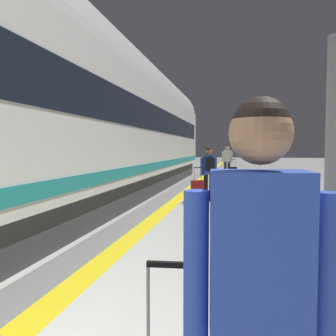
{
  "coord_description": "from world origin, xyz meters",
  "views": [
    {
      "loc": [
        1.27,
        -0.3,
        1.56
      ],
      "look_at": [
        -0.05,
        6.32,
        1.19
      ],
      "focal_mm": 37.88,
      "sensor_mm": 36.0,
      "label": 1
    }
  ],
  "objects_px": {
    "passenger_mid": "(227,159)",
    "passenger_near": "(209,169)",
    "high_speed_train": "(71,110)",
    "suitcase_mid": "(233,172)",
    "traveller_foreground": "(258,299)",
    "suitcase_near": "(197,190)"
  },
  "relations": [
    {
      "from": "traveller_foreground",
      "to": "suitcase_mid",
      "type": "bearing_deg",
      "value": 91.14
    },
    {
      "from": "high_speed_train",
      "to": "suitcase_mid",
      "type": "height_order",
      "value": "high_speed_train"
    },
    {
      "from": "passenger_mid",
      "to": "passenger_near",
      "type": "bearing_deg",
      "value": -91.89
    },
    {
      "from": "high_speed_train",
      "to": "traveller_foreground",
      "type": "height_order",
      "value": "high_speed_train"
    },
    {
      "from": "high_speed_train",
      "to": "suitcase_near",
      "type": "bearing_deg",
      "value": 38.25
    },
    {
      "from": "high_speed_train",
      "to": "suitcase_near",
      "type": "distance_m",
      "value": 4.23
    },
    {
      "from": "high_speed_train",
      "to": "passenger_near",
      "type": "height_order",
      "value": "high_speed_train"
    },
    {
      "from": "suitcase_mid",
      "to": "passenger_near",
      "type": "bearing_deg",
      "value": -94.24
    },
    {
      "from": "high_speed_train",
      "to": "passenger_near",
      "type": "distance_m",
      "value": 4.24
    },
    {
      "from": "passenger_mid",
      "to": "suitcase_mid",
      "type": "height_order",
      "value": "passenger_mid"
    },
    {
      "from": "high_speed_train",
      "to": "suitcase_mid",
      "type": "bearing_deg",
      "value": 69.89
    },
    {
      "from": "passenger_near",
      "to": "high_speed_train",
      "type": "bearing_deg",
      "value": -143.69
    },
    {
      "from": "passenger_near",
      "to": "suitcase_near",
      "type": "height_order",
      "value": "passenger_near"
    },
    {
      "from": "traveller_foreground",
      "to": "passenger_mid",
      "type": "bearing_deg",
      "value": 92.19
    },
    {
      "from": "suitcase_near",
      "to": "passenger_mid",
      "type": "height_order",
      "value": "passenger_mid"
    },
    {
      "from": "passenger_near",
      "to": "suitcase_mid",
      "type": "bearing_deg",
      "value": 85.76
    },
    {
      "from": "passenger_near",
      "to": "suitcase_near",
      "type": "bearing_deg",
      "value": -165.05
    },
    {
      "from": "passenger_near",
      "to": "suitcase_mid",
      "type": "height_order",
      "value": "passenger_near"
    },
    {
      "from": "suitcase_near",
      "to": "suitcase_mid",
      "type": "distance_m",
      "value": 8.1
    },
    {
      "from": "passenger_near",
      "to": "suitcase_mid",
      "type": "xyz_separation_m",
      "value": [
        0.59,
        7.96,
        -0.61
      ]
    },
    {
      "from": "traveller_foreground",
      "to": "passenger_mid",
      "type": "xyz_separation_m",
      "value": [
        -0.66,
        17.32,
        0.0
      ]
    },
    {
      "from": "traveller_foreground",
      "to": "suitcase_near",
      "type": "relative_size",
      "value": 1.73
    }
  ]
}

